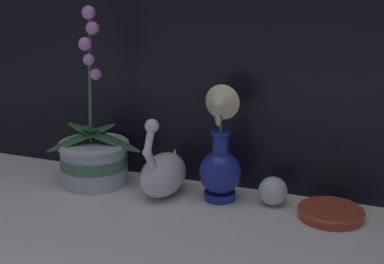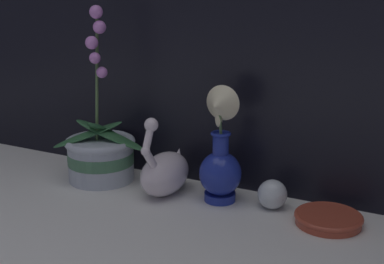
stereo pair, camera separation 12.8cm
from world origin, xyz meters
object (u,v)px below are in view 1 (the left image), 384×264
Objects in this scene: swan_figurine at (164,172)px; blue_vase at (220,159)px; glass_sphere at (273,191)px; amber_dish at (331,212)px; orchid_potted_plant at (94,155)px.

swan_figurine is 0.15m from blue_vase.
blue_vase is at bearing -172.47° from glass_sphere.
blue_vase reaches higher than glass_sphere.
swan_figurine reaches higher than glass_sphere.
amber_dish is (0.14, -0.02, -0.02)m from glass_sphere.
amber_dish is at bearing 1.83° from swan_figurine.
glass_sphere reaches higher than amber_dish.
blue_vase is 1.89× the size of amber_dish.
swan_figurine is at bearing -172.16° from glass_sphere.
glass_sphere is (0.48, 0.03, -0.04)m from orchid_potted_plant.
amber_dish is (0.41, 0.01, -0.05)m from swan_figurine.
glass_sphere is (0.27, 0.04, -0.02)m from swan_figurine.
swan_figurine is at bearing -178.17° from amber_dish.
glass_sphere is at bearing 7.84° from swan_figurine.
blue_vase is at bearing 2.15° from orchid_potted_plant.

